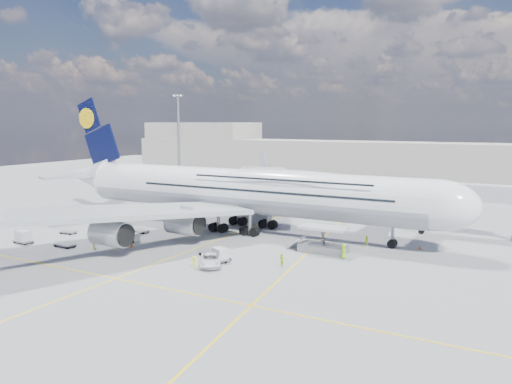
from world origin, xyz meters
The scene contains 30 objects.
ground centered at (0.00, 0.00, 0.00)m, with size 300.00×300.00×0.00m, color gray.
taxi_line_main centered at (0.00, 0.00, 0.01)m, with size 0.25×220.00×0.01m, color yellow.
taxi_line_cross centered at (0.00, -20.00, 0.01)m, with size 120.00×0.25×0.01m, color yellow.
taxi_line_diag centered at (14.00, 10.00, 0.01)m, with size 0.25×100.00×0.01m, color yellow.
airliner centered at (0.26, 10.00, 6.87)m, with size 77.26×79.15×23.71m.
jet_bridge centered at (29.81, 20.94, 6.85)m, with size 18.80×12.10×8.50m.
cargo_loader centered at (16.82, 2.89, 1.25)m, with size 8.53×3.20×3.67m.
light_mast centered at (-40.00, 45.00, 13.21)m, with size 3.00×0.70×25.50m.
terminal centered at (0.00, 95.00, 6.00)m, with size 180.00×16.00×12.00m, color #B2AD9E.
hangar centered at (-70.00, 100.00, 9.00)m, with size 40.00×22.00×18.00m, color #B2AD9E.
dolly_row_a centered at (-24.61, -13.89, 1.04)m, with size 3.20×1.90×1.94m.
dolly_row_b centered at (-14.21, 0.22, 0.34)m, with size 3.39×2.58×0.44m.
dolly_row_c centered at (-17.42, -12.34, 0.37)m, with size 3.31×1.89×0.47m.
dolly_back centered at (-23.90, -6.12, 0.31)m, with size 2.85×1.65×0.40m.
dolly_nose_far centered at (6.82, -7.95, 0.97)m, with size 3.24×2.67×1.81m.
dolly_nose_near centered at (4.11, -6.29, 0.34)m, with size 3.17×2.03×0.43m.
baggage_tug centered at (-11.23, -5.35, 0.78)m, with size 2.93×1.53×1.77m.
catering_truck_inner centered at (-13.76, 28.12, 1.80)m, with size 6.46×2.69×3.82m.
catering_truck_outer centered at (-16.86, 38.23, 2.10)m, with size 7.62×3.06×4.52m.
service_van centered at (6.87, -10.33, 0.77)m, with size 2.54×5.52×1.53m, color white.
crew_nose centered at (21.41, 9.19, 0.82)m, with size 0.59×0.39×1.63m, color #A5E317.
crew_loader centered at (15.02, -6.40, 0.85)m, with size 0.83×0.65×1.71m, color #B5F419.
crew_wing centered at (-12.73, -11.14, 0.87)m, with size 1.02×0.42×1.74m, color #D0DE17.
crew_van centered at (20.62, 1.16, 1.01)m, with size 0.98×0.64×2.01m, color #97E918.
crew_tug centered at (5.72, -12.28, 0.79)m, with size 1.02×0.59×1.58m, color #EDFE1A.
cone_nose centered at (28.66, 11.16, 0.29)m, with size 0.47×0.47×0.60m.
cone_wing_left_inner centered at (-14.42, 19.99, 0.28)m, with size 0.45×0.45×0.58m.
cone_wing_left_outer centered at (-19.25, 29.99, 0.25)m, with size 0.41×0.41×0.52m.
cone_wing_right_inner centered at (-8.71, -7.74, 0.31)m, with size 0.51×0.51×0.64m.
cone_tail centered at (-29.63, 2.79, 0.30)m, with size 0.48×0.48×0.61m.
Camera 1 is at (41.42, -61.60, 18.16)m, focal length 35.00 mm.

